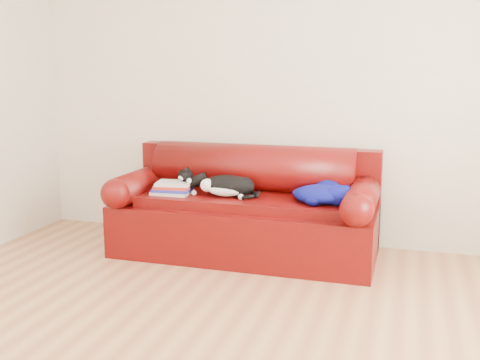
# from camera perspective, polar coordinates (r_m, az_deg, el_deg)

# --- Properties ---
(ground) EXTENTS (4.50, 4.50, 0.00)m
(ground) POSITION_cam_1_polar(r_m,az_deg,el_deg) (3.33, -4.59, -15.54)
(ground) COLOR #975B3C
(ground) RESTS_ON ground
(room_shell) EXTENTS (4.52, 4.02, 2.61)m
(room_shell) POSITION_cam_1_polar(r_m,az_deg,el_deg) (2.95, -2.67, 14.52)
(room_shell) COLOR beige
(room_shell) RESTS_ON ground
(sofa_base) EXTENTS (2.10, 0.90, 0.50)m
(sofa_base) POSITION_cam_1_polar(r_m,az_deg,el_deg) (4.61, 0.53, -4.68)
(sofa_base) COLOR #3A0206
(sofa_base) RESTS_ON ground
(sofa_back) EXTENTS (2.10, 1.01, 0.88)m
(sofa_back) POSITION_cam_1_polar(r_m,az_deg,el_deg) (4.77, 1.37, -0.40)
(sofa_back) COLOR #3A0206
(sofa_back) RESTS_ON ground
(book_stack) EXTENTS (0.31, 0.26, 0.10)m
(book_stack) POSITION_cam_1_polar(r_m,az_deg,el_deg) (4.60, -6.80, -0.81)
(book_stack) COLOR beige
(book_stack) RESTS_ON sofa_base
(cat) EXTENTS (0.60, 0.29, 0.21)m
(cat) POSITION_cam_1_polar(r_m,az_deg,el_deg) (4.47, -1.33, -0.64)
(cat) COLOR black
(cat) RESTS_ON sofa_base
(blanket) EXTENTS (0.52, 0.42, 0.16)m
(blanket) POSITION_cam_1_polar(r_m,az_deg,el_deg) (4.32, 8.44, -1.35)
(blanket) COLOR #09024C
(blanket) RESTS_ON sofa_base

